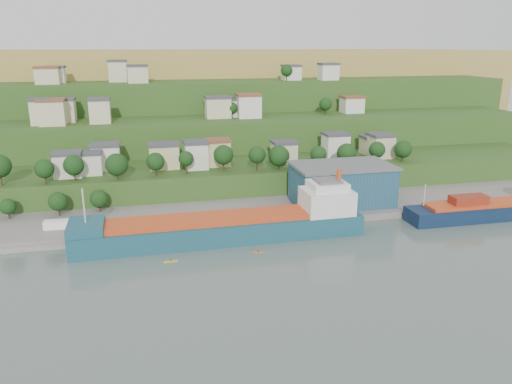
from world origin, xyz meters
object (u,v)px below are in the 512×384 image
object	(u,v)px
caravan	(57,226)
kayak_orange	(258,251)
cargo_ship_near	(230,228)
warehouse	(342,184)
cargo_ship_far	(500,209)

from	to	relation	value
caravan	kayak_orange	distance (m)	56.99
cargo_ship_near	warehouse	distance (m)	43.01
cargo_ship_far	caravan	xyz separation A→B (m)	(-129.85, 14.62, 0.35)
cargo_ship_near	warehouse	world-z (taller)	cargo_ship_near
warehouse	cargo_ship_far	bearing A→B (deg)	-22.19
kayak_orange	cargo_ship_near	bearing A→B (deg)	125.17
cargo_ship_near	caravan	world-z (taller)	cargo_ship_near
caravan	kayak_orange	bearing A→B (deg)	-22.72
cargo_ship_far	kayak_orange	bearing A→B (deg)	-172.44
cargo_ship_far	caravan	bearing A→B (deg)	174.04
kayak_orange	cargo_ship_far	bearing A→B (deg)	16.14
caravan	kayak_orange	world-z (taller)	caravan
warehouse	caravan	bearing A→B (deg)	-177.77
warehouse	caravan	xyz separation A→B (m)	(-85.31, -3.46, -5.69)
cargo_ship_far	caravan	world-z (taller)	cargo_ship_far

